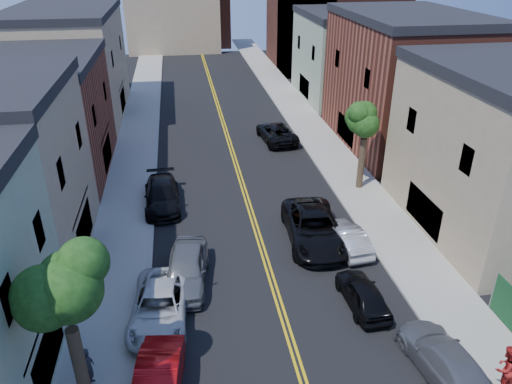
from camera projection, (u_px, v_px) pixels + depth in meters
name	position (u px, v px, depth m)	size (l,w,h in m)	color
sidewalk_left	(135.00, 148.00, 40.25)	(3.20, 100.00, 0.15)	gray
sidewalk_right	(319.00, 137.00, 42.49)	(3.20, 100.00, 0.15)	gray
curb_left	(156.00, 147.00, 40.50)	(0.30, 100.00, 0.15)	gray
curb_right	(300.00, 138.00, 42.24)	(0.30, 100.00, 0.15)	gray
bldg_left_brick	(36.00, 122.00, 34.08)	(9.00, 12.00, 8.00)	brown
bldg_left_tan_far	(70.00, 67.00, 46.06)	(9.00, 16.00, 9.50)	#998466
bldg_right_tan	(507.00, 156.00, 27.28)	(9.00, 12.00, 9.00)	#998466
bldg_right_brick	(402.00, 84.00, 39.36)	(9.00, 14.00, 10.00)	brown
bldg_right_palegrn	(346.00, 58.00, 52.02)	(9.00, 12.00, 8.50)	gray
church	(328.00, 11.00, 64.24)	(16.20, 14.20, 22.60)	#4C2319
backdrop_left	(173.00, 11.00, 75.05)	(14.00, 8.00, 12.00)	#998466
backdrop_center	(198.00, 14.00, 79.60)	(10.00, 8.00, 10.00)	brown
tree_left_mid	(58.00, 266.00, 14.43)	(5.20, 5.20, 9.29)	#372B1B
tree_right_far	(367.00, 108.00, 31.13)	(4.40, 4.40, 8.03)	#372B1B
white_pickup	(159.00, 306.00, 21.61)	(2.45, 5.32, 1.48)	silver
grey_car_left	(186.00, 269.00, 23.94)	(2.03, 5.05, 1.72)	#585B60
black_car_left	(162.00, 195.00, 31.12)	(2.19, 5.39, 1.56)	black
grey_car_right	(444.00, 359.00, 18.88)	(2.00, 4.91, 1.42)	#54565B
black_car_right	(363.00, 294.00, 22.51)	(1.58, 3.93, 1.34)	black
silver_car_right	(346.00, 238.00, 26.81)	(1.44, 4.13, 1.36)	#B3B6BB
dark_car_right_far	(277.00, 132.00, 41.58)	(2.54, 5.51, 1.53)	black
black_suv_lane	(314.00, 228.00, 27.34)	(2.96, 6.41, 1.78)	black
pedestrian_left	(88.00, 367.00, 18.11)	(0.65, 0.43, 1.79)	#23242A
pedestrian_right	(505.00, 368.00, 17.99)	(0.95, 0.74, 1.95)	#A21A18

